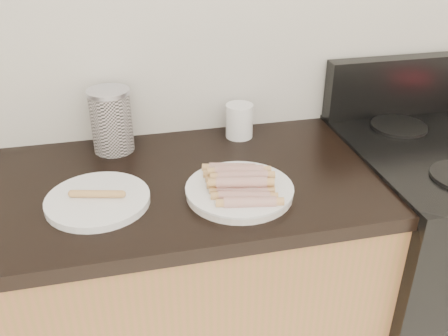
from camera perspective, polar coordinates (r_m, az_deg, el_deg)
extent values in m
cube|color=silver|center=(1.54, -2.20, 18.21)|extent=(4.00, 0.04, 2.60)
cube|color=black|center=(1.94, 23.98, -9.85)|extent=(0.76, 0.65, 0.90)
cube|color=black|center=(1.88, 22.55, 8.94)|extent=(0.76, 0.06, 0.20)
cylinder|color=black|center=(1.74, 19.35, 4.54)|extent=(0.18, 0.18, 0.01)
cylinder|color=white|center=(1.29, 1.77, -2.73)|extent=(0.33, 0.33, 0.02)
cylinder|color=white|center=(1.29, -14.22, -3.60)|extent=(0.35, 0.35, 0.02)
cylinder|color=#A12E24|center=(1.21, 2.83, -3.94)|extent=(0.13, 0.06, 0.03)
cylinder|color=#A12E24|center=(1.23, 2.47, -3.22)|extent=(0.13, 0.06, 0.03)
cylinder|color=#A12E24|center=(1.25, 2.12, -2.53)|extent=(0.13, 0.06, 0.03)
cylinder|color=#A12E24|center=(1.28, 1.79, -1.86)|extent=(0.13, 0.06, 0.03)
cylinder|color=#A12E24|center=(1.30, 1.47, -1.22)|extent=(0.13, 0.06, 0.03)
cylinder|color=#A12E24|center=(1.33, 1.16, -0.60)|extent=(0.13, 0.06, 0.03)
cylinder|color=#A12E24|center=(1.35, 0.86, 0.00)|extent=(0.13, 0.06, 0.03)
cylinder|color=#A12E24|center=(1.24, 2.14, -1.62)|extent=(0.13, 0.06, 0.03)
cylinder|color=#A12E24|center=(1.27, 1.81, -0.96)|extent=(0.13, 0.06, 0.03)
cylinder|color=#A12E24|center=(1.29, 1.48, -0.33)|extent=(0.13, 0.06, 0.03)
cylinder|color=#D87140|center=(1.28, -14.32, -2.88)|extent=(0.13, 0.05, 0.02)
cylinder|color=white|center=(1.52, -12.72, 5.10)|extent=(0.12, 0.12, 0.18)
cylinder|color=silver|center=(1.48, -13.12, 8.49)|extent=(0.12, 0.12, 0.01)
cylinder|color=white|center=(1.58, 1.76, 5.41)|extent=(0.11, 0.11, 0.11)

